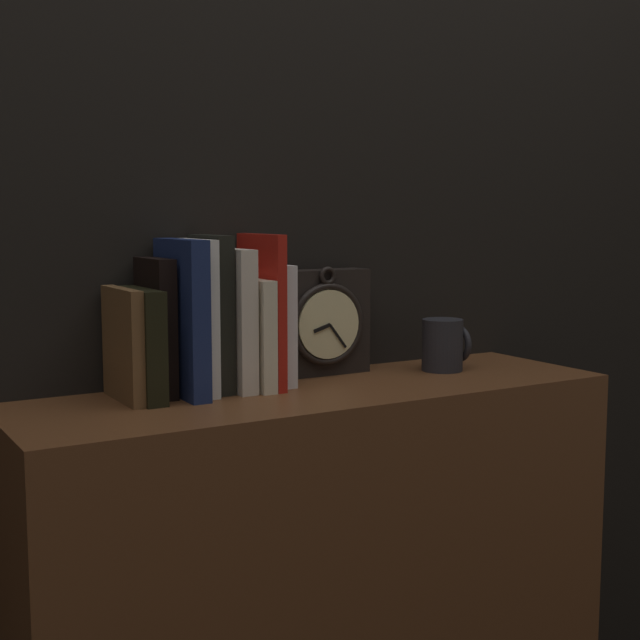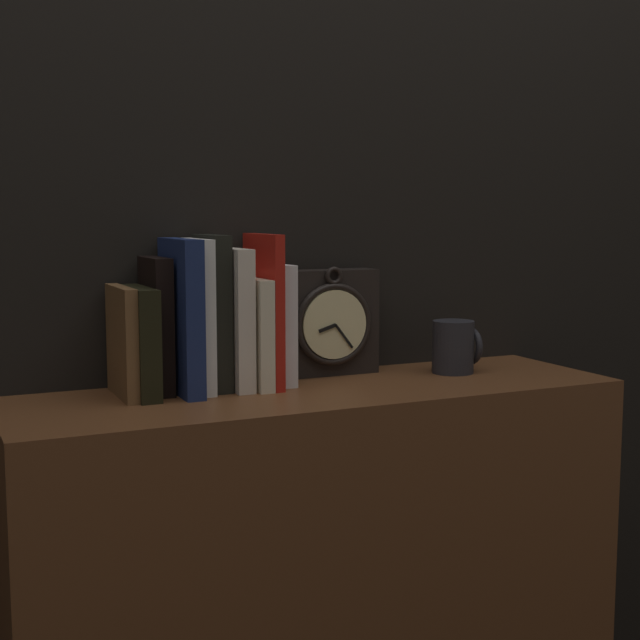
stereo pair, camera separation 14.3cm
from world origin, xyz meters
TOP-DOWN VIEW (x-y plane):
  - wall_back at (0.00, 0.18)m, footprint 6.00×0.05m
  - clock at (0.07, 0.11)m, footprint 0.18×0.07m
  - book_slot0_brown at (-0.30, 0.07)m, footprint 0.02×0.14m
  - book_slot1_black at (-0.28, 0.07)m, footprint 0.03×0.15m
  - book_slot2_black at (-0.25, 0.08)m, footprint 0.03×0.12m
  - book_slot3_navy at (-0.21, 0.06)m, footprint 0.03×0.16m
  - book_slot4_white at (-0.18, 0.07)m, footprint 0.02×0.14m
  - book_slot5_black at (-0.15, 0.08)m, footprint 0.03×0.12m
  - book_slot6_cream at (-0.12, 0.07)m, footprint 0.03×0.14m
  - book_slot7_cream at (-0.09, 0.07)m, footprint 0.02×0.15m
  - book_slot8_red at (-0.07, 0.07)m, footprint 0.02×0.15m
  - book_slot9_white at (-0.04, 0.08)m, footprint 0.03×0.12m
  - mug at (0.28, 0.03)m, footprint 0.08×0.07m

SIDE VIEW (x-z plane):
  - mug at x=0.28m, z-range 0.91..1.00m
  - book_slot1_black at x=-0.28m, z-range 0.91..1.08m
  - book_slot0_brown at x=-0.30m, z-range 0.91..1.08m
  - book_slot7_cream at x=-0.09m, z-range 0.91..1.09m
  - clock at x=0.07m, z-range 0.91..1.10m
  - book_slot9_white at x=-0.04m, z-range 0.91..1.11m
  - book_slot2_black at x=-0.25m, z-range 0.91..1.13m
  - book_slot6_cream at x=-0.12m, z-range 0.91..1.14m
  - book_slot4_white at x=-0.18m, z-range 0.91..1.15m
  - book_slot3_navy at x=-0.21m, z-range 0.91..1.15m
  - book_slot5_black at x=-0.15m, z-range 0.91..1.16m
  - book_slot8_red at x=-0.07m, z-range 0.91..1.16m
  - wall_back at x=0.00m, z-range 0.00..2.60m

